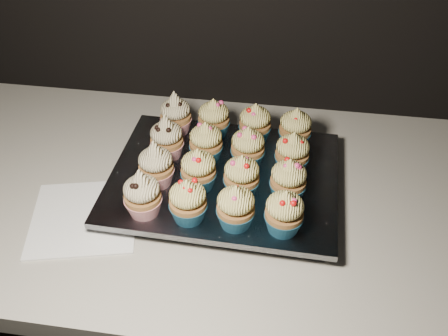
% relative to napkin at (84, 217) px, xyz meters
% --- Properties ---
extents(cabinet, '(2.40, 0.60, 0.86)m').
position_rel_napkin_xyz_m(cabinet, '(0.18, 0.11, -0.47)').
color(cabinet, black).
rests_on(cabinet, ground).
extents(worktop, '(2.44, 0.64, 0.04)m').
position_rel_napkin_xyz_m(worktop, '(0.18, 0.11, -0.02)').
color(worktop, beige).
rests_on(worktop, cabinet).
extents(napkin, '(0.22, 0.22, 0.00)m').
position_rel_napkin_xyz_m(napkin, '(0.00, 0.00, 0.00)').
color(napkin, white).
rests_on(napkin, worktop).
extents(baking_tray, '(0.39, 0.30, 0.02)m').
position_rel_napkin_xyz_m(baking_tray, '(0.23, 0.11, 0.01)').
color(baking_tray, black).
rests_on(baking_tray, worktop).
extents(foil_lining, '(0.42, 0.33, 0.01)m').
position_rel_napkin_xyz_m(foil_lining, '(0.23, 0.11, 0.03)').
color(foil_lining, silver).
rests_on(foil_lining, baking_tray).
extents(cupcake_0, '(0.06, 0.06, 0.10)m').
position_rel_napkin_xyz_m(cupcake_0, '(0.11, -0.00, 0.07)').
color(cupcake_0, '#A91728').
rests_on(cupcake_0, foil_lining).
extents(cupcake_1, '(0.06, 0.06, 0.08)m').
position_rel_napkin_xyz_m(cupcake_1, '(0.19, -0.00, 0.07)').
color(cupcake_1, '#195678').
rests_on(cupcake_1, foil_lining).
extents(cupcake_2, '(0.06, 0.06, 0.08)m').
position_rel_napkin_xyz_m(cupcake_2, '(0.27, -0.01, 0.07)').
color(cupcake_2, '#195678').
rests_on(cupcake_2, foil_lining).
extents(cupcake_3, '(0.06, 0.06, 0.08)m').
position_rel_napkin_xyz_m(cupcake_3, '(0.35, -0.01, 0.07)').
color(cupcake_3, '#195678').
rests_on(cupcake_3, foil_lining).
extents(cupcake_4, '(0.06, 0.06, 0.10)m').
position_rel_napkin_xyz_m(cupcake_4, '(0.12, 0.07, 0.07)').
color(cupcake_4, '#A91728').
rests_on(cupcake_4, foil_lining).
extents(cupcake_5, '(0.06, 0.06, 0.08)m').
position_rel_napkin_xyz_m(cupcake_5, '(0.19, 0.08, 0.07)').
color(cupcake_5, '#195678').
rests_on(cupcake_5, foil_lining).
extents(cupcake_6, '(0.06, 0.06, 0.08)m').
position_rel_napkin_xyz_m(cupcake_6, '(0.27, 0.07, 0.07)').
color(cupcake_6, '#195678').
rests_on(cupcake_6, foil_lining).
extents(cupcake_7, '(0.06, 0.06, 0.08)m').
position_rel_napkin_xyz_m(cupcake_7, '(0.35, 0.07, 0.07)').
color(cupcake_7, '#195678').
rests_on(cupcake_7, foil_lining).
extents(cupcake_8, '(0.06, 0.06, 0.10)m').
position_rel_napkin_xyz_m(cupcake_8, '(0.12, 0.15, 0.07)').
color(cupcake_8, '#A91728').
rests_on(cupcake_8, foil_lining).
extents(cupcake_9, '(0.06, 0.06, 0.08)m').
position_rel_napkin_xyz_m(cupcake_9, '(0.19, 0.15, 0.07)').
color(cupcake_9, '#195678').
rests_on(cupcake_9, foil_lining).
extents(cupcake_10, '(0.06, 0.06, 0.08)m').
position_rel_napkin_xyz_m(cupcake_10, '(0.27, 0.15, 0.07)').
color(cupcake_10, '#195678').
rests_on(cupcake_10, foil_lining).
extents(cupcake_11, '(0.06, 0.06, 0.08)m').
position_rel_napkin_xyz_m(cupcake_11, '(0.35, 0.15, 0.07)').
color(cupcake_11, '#195678').
rests_on(cupcake_11, foil_lining).
extents(cupcake_12, '(0.06, 0.06, 0.10)m').
position_rel_napkin_xyz_m(cupcake_12, '(0.12, 0.23, 0.07)').
color(cupcake_12, '#A91728').
rests_on(cupcake_12, foil_lining).
extents(cupcake_13, '(0.06, 0.06, 0.08)m').
position_rel_napkin_xyz_m(cupcake_13, '(0.19, 0.23, 0.07)').
color(cupcake_13, '#195678').
rests_on(cupcake_13, foil_lining).
extents(cupcake_14, '(0.06, 0.06, 0.08)m').
position_rel_napkin_xyz_m(cupcake_14, '(0.28, 0.23, 0.07)').
color(cupcake_14, '#195678').
rests_on(cupcake_14, foil_lining).
extents(cupcake_15, '(0.06, 0.06, 0.08)m').
position_rel_napkin_xyz_m(cupcake_15, '(0.35, 0.22, 0.07)').
color(cupcake_15, '#195678').
rests_on(cupcake_15, foil_lining).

